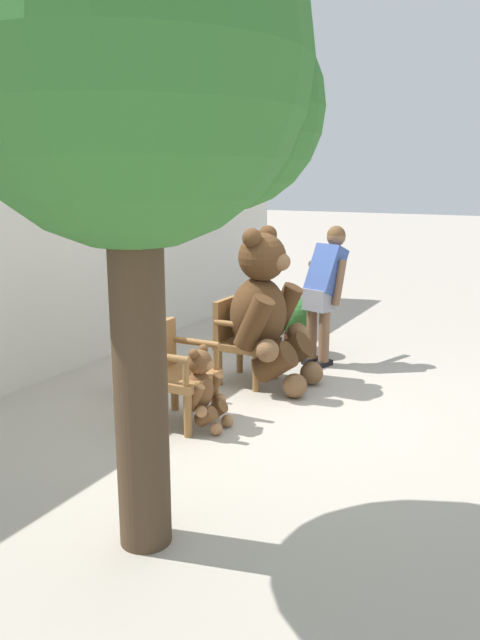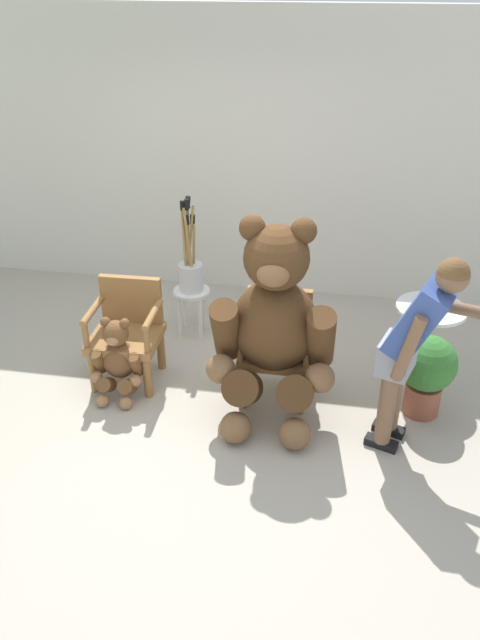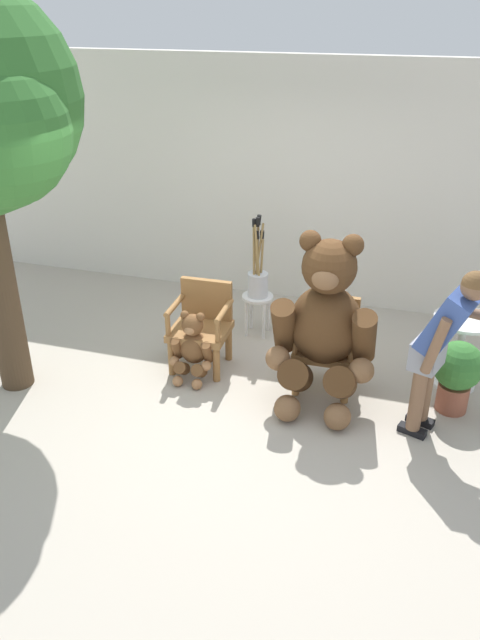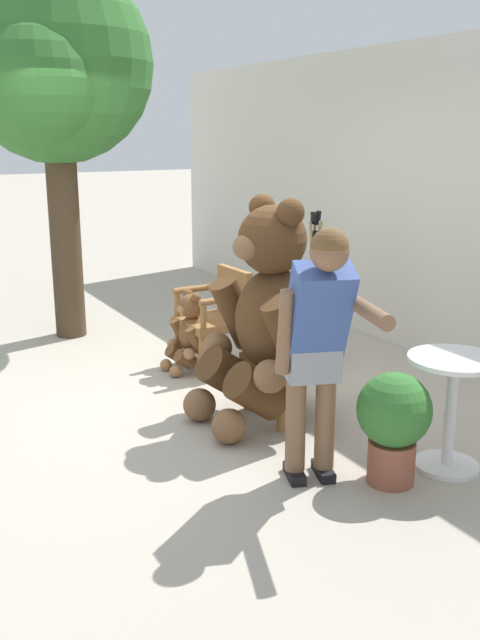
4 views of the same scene
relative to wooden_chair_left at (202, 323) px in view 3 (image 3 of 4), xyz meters
The scene contains 11 objects.
ground_plane 0.92m from the wooden_chair_left, 38.59° to the right, with size 60.00×60.00×0.00m, color #B2A899.
back_wall 2.21m from the wooden_chair_left, 71.78° to the left, with size 10.00×0.16×2.80m, color silver.
wooden_chair_left is the anchor object (origin of this frame).
wooden_chair_right 1.25m from the wooden_chair_left, ahead, with size 0.57×0.53×0.86m.
teddy_bear_large 1.32m from the wooden_chair_left, 12.08° to the right, with size 0.96×0.90×1.60m.
teddy_bear_small 0.30m from the wooden_chair_left, 89.52° to the right, with size 0.42×0.40×0.70m.
person_visitor 2.34m from the wooden_chair_left, 13.09° to the right, with size 0.84×0.48×1.54m.
white_stool 0.87m from the wooden_chair_left, 65.30° to the left, with size 0.34×0.34×0.46m.
brush_bucket 0.88m from the wooden_chair_left, 65.31° to the left, with size 0.22×0.22×0.90m.
round_side_table 2.47m from the wooden_chair_left, ahead, with size 0.56×0.56×0.72m.
potted_plant 2.43m from the wooden_chair_left, ahead, with size 0.44×0.44×0.68m.
Camera 3 is at (1.31, -4.61, 3.34)m, focal length 35.00 mm.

